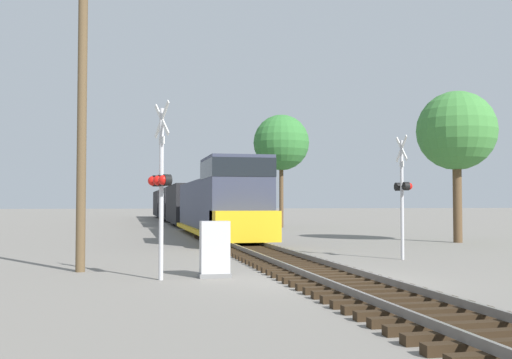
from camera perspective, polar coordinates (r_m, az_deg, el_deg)
name	(u,v)px	position (r m, az deg, el deg)	size (l,w,h in m)	color
ground_plane	(329,281)	(15.77, 6.93, -9.56)	(400.00, 400.00, 0.00)	slate
rail_track_bed	(329,276)	(15.75, 6.93, -9.07)	(2.60, 160.00, 0.31)	black
freight_train	(183,205)	(55.61, -6.95, -2.39)	(2.95, 62.25, 4.19)	#33384C
crossing_signal_near	(160,182)	(15.88, -9.10, -0.25)	(0.60, 1.00, 4.67)	#B7B7BC
crossing_signal_far	(403,190)	(21.99, 13.79, -0.96)	(0.34, 1.00, 4.42)	#B7B7BC
relay_cabinet	(215,250)	(16.33, -3.95, -6.68)	(0.86, 0.53, 1.52)	slate
utility_pole	(82,110)	(18.48, -16.24, 6.36)	(1.80, 0.27, 9.21)	brown
tree_far_right	(456,131)	(32.35, 18.55, 4.36)	(4.04, 4.04, 7.73)	brown
tree_mid_background	(281,143)	(49.16, 2.42, 3.50)	(4.57, 4.57, 9.25)	brown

